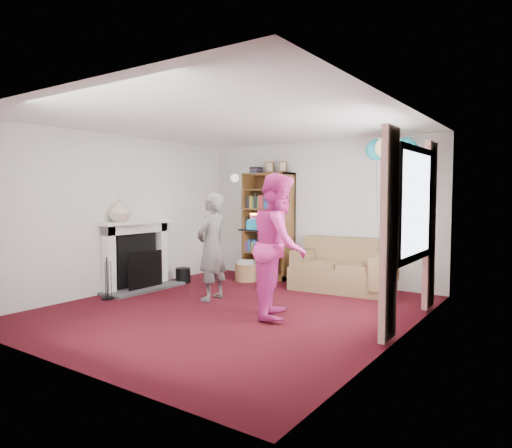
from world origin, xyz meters
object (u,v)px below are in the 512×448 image
Objects in this scene: sofa at (344,270)px; person_striped at (212,247)px; person_magenta at (280,245)px; bookcase at (269,227)px; birthday_cake at (257,225)px.

sofa is 2.26m from person_striped.
sofa is 0.87× the size of person_magenta.
bookcase is at bearing -176.28° from person_striped.
person_magenta reaches higher than sofa.
bookcase is 1.36× the size of sofa.
bookcase is at bearing 166.87° from sofa.
person_striped is at bearing -130.97° from sofa.
person_magenta reaches higher than person_striped.
birthday_cake reaches higher than sofa.
birthday_cake is (1.25, -2.21, 0.20)m from bookcase.
person_magenta is (1.29, -0.20, 0.12)m from person_striped.
bookcase is 2.55m from birthday_cake.
bookcase reaches higher than birthday_cake.
birthday_cake is at bearing -105.15° from sofa.
person_striped is (-1.31, -1.78, 0.47)m from sofa.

